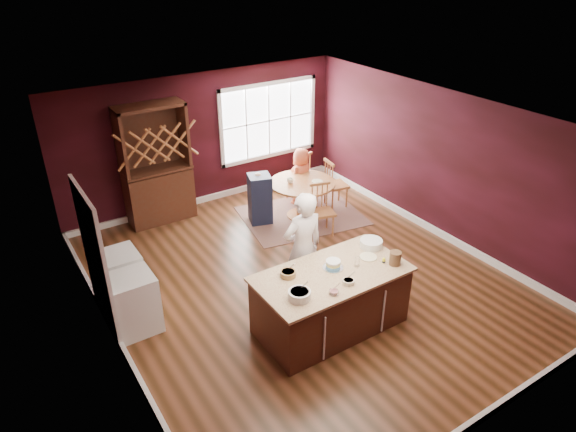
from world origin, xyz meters
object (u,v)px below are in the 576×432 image
at_px(dining_table, 302,192).
at_px(chair_north, 298,175).
at_px(layer_cake, 333,264).
at_px(hutch, 156,165).
at_px(chair_south, 322,210).
at_px(dryer, 120,280).
at_px(chair_east, 336,183).
at_px(washer, 134,303).
at_px(high_chair, 260,198).
at_px(seated_woman, 301,177).
at_px(kitchen_island, 331,301).
at_px(baker, 303,249).
at_px(toddler, 260,182).

height_order(dining_table, chair_north, chair_north).
xyz_separation_m(layer_cake, hutch, (-0.91, 4.32, 0.18)).
distance_m(layer_cake, hutch, 4.42).
xyz_separation_m(layer_cake, chair_south, (1.40, 2.11, -0.48)).
bearing_deg(dining_table, dryer, -167.23).
relative_size(chair_east, washer, 1.18).
distance_m(layer_cake, dryer, 3.18).
bearing_deg(layer_cake, high_chair, 78.00).
bearing_deg(chair_south, high_chair, 140.79).
bearing_deg(seated_woman, dining_table, 38.71).
xyz_separation_m(high_chair, dryer, (-3.08, -1.15, -0.06)).
relative_size(chair_south, chair_north, 0.94).
bearing_deg(dining_table, kitchen_island, -117.58).
xyz_separation_m(kitchen_island, seated_woman, (1.87, 3.47, 0.17)).
distance_m(kitchen_island, baker, 0.89).
distance_m(seated_woman, washer, 4.65).
bearing_deg(toddler, chair_south, -59.30).
xyz_separation_m(chair_east, chair_north, (-0.44, 0.75, 0.01)).
relative_size(seated_woman, toddler, 4.69).
distance_m(baker, dryer, 2.76).
relative_size(chair_east, chair_north, 0.98).
height_order(kitchen_island, hutch, hutch).
bearing_deg(hutch, baker, -76.62).
distance_m(chair_south, dryer, 3.81).
distance_m(chair_south, washer, 3.88).
height_order(chair_north, toddler, chair_north).
bearing_deg(layer_cake, dining_table, 62.99).
height_order(high_chair, washer, high_chair).
height_order(chair_south, washer, chair_south).
xyz_separation_m(chair_east, hutch, (-3.25, 1.42, 0.64)).
bearing_deg(baker, chair_south, -132.54).
xyz_separation_m(chair_east, dryer, (-4.74, -0.88, -0.07)).
relative_size(baker, hutch, 0.78).
height_order(dining_table, layer_cake, layer_cake).
distance_m(chair_east, washer, 4.98).
xyz_separation_m(dining_table, chair_south, (-0.08, -0.78, -0.04)).
distance_m(layer_cake, high_chair, 3.27).
bearing_deg(seated_woman, layer_cake, 43.31).
height_order(high_chair, toddler, high_chair).
height_order(layer_cake, toddler, layer_cake).
distance_m(toddler, washer, 3.67).
bearing_deg(dining_table, chair_north, 61.13).
distance_m(chair_north, washer, 4.86).
relative_size(kitchen_island, toddler, 8.18).
relative_size(chair_north, seated_woman, 0.87).
distance_m(seated_woman, toddler, 1.09).
xyz_separation_m(chair_north, hutch, (-2.81, 0.67, 0.63)).
bearing_deg(toddler, layer_cake, -102.63).
xyz_separation_m(chair_south, toddler, (-0.67, 1.13, 0.31)).
relative_size(dining_table, chair_east, 1.24).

